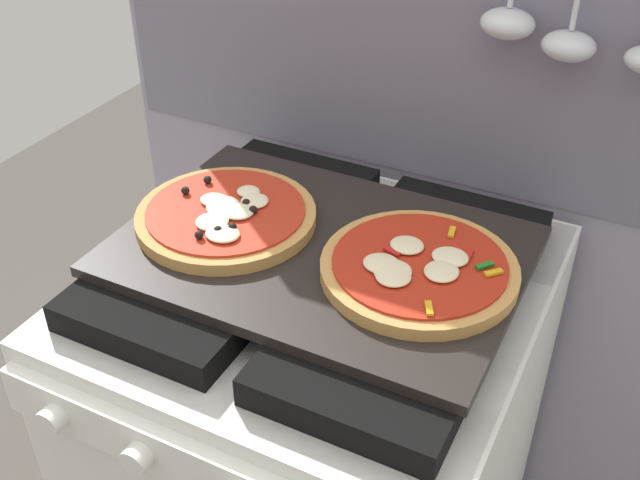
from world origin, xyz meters
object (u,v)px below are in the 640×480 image
at_px(stove, 320,470).
at_px(pizza_right, 418,269).
at_px(pizza_left, 226,215).
at_px(baking_tray, 320,251).

relative_size(stove, pizza_right, 3.54).
height_order(stove, pizza_left, pizza_left).
bearing_deg(pizza_right, pizza_left, -179.21).
relative_size(stove, pizza_left, 3.54).
distance_m(stove, baking_tray, 0.46).
bearing_deg(baking_tray, stove, -90.00).
height_order(baking_tray, pizza_right, pizza_right).
distance_m(stove, pizza_left, 0.50).
bearing_deg(baking_tray, pizza_left, -176.62).
relative_size(pizza_left, pizza_right, 1.00).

